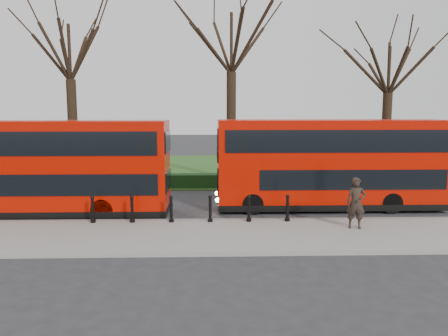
{
  "coord_description": "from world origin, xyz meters",
  "views": [
    {
      "loc": [
        0.73,
        -17.85,
        4.47
      ],
      "look_at": [
        1.27,
        0.5,
        2.0
      ],
      "focal_mm": 35.0,
      "sensor_mm": 36.0,
      "label": 1
    }
  ],
  "objects_px": {
    "bus_rear": "(330,165)",
    "bus_lead": "(47,169)",
    "bollard_row": "(191,209)",
    "pedestrian": "(356,203)"
  },
  "relations": [
    {
      "from": "bus_rear",
      "to": "pedestrian",
      "type": "relative_size",
      "value": 5.39
    },
    {
      "from": "bus_rear",
      "to": "pedestrian",
      "type": "xyz_separation_m",
      "value": [
        -0.04,
        -3.79,
        -0.93
      ]
    },
    {
      "from": "bollard_row",
      "to": "bus_rear",
      "type": "height_order",
      "value": "bus_rear"
    },
    {
      "from": "bus_rear",
      "to": "pedestrian",
      "type": "height_order",
      "value": "bus_rear"
    },
    {
      "from": "bus_lead",
      "to": "pedestrian",
      "type": "bearing_deg",
      "value": -13.12
    },
    {
      "from": "bus_lead",
      "to": "bus_rear",
      "type": "height_order",
      "value": "bus_rear"
    },
    {
      "from": "bollard_row",
      "to": "pedestrian",
      "type": "relative_size",
      "value": 4.09
    },
    {
      "from": "bus_rear",
      "to": "bus_lead",
      "type": "bearing_deg",
      "value": -175.48
    },
    {
      "from": "bus_lead",
      "to": "pedestrian",
      "type": "relative_size",
      "value": 5.38
    },
    {
      "from": "bollard_row",
      "to": "bus_lead",
      "type": "height_order",
      "value": "bus_lead"
    }
  ]
}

